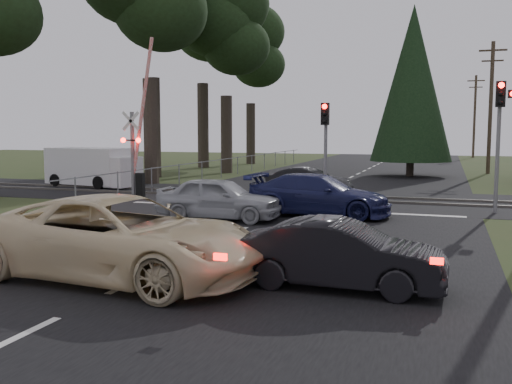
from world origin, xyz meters
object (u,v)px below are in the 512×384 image
at_px(utility_pole_mid, 491,105).
at_px(white_van, 95,167).
at_px(traffic_signal_right, 501,121).
at_px(dark_car_far, 308,182).
at_px(traffic_signal_center, 325,135).
at_px(cream_coupe, 120,238).
at_px(dark_hatchback, 340,255).
at_px(crossing_signal, 137,151).
at_px(utility_pole_far, 475,115).
at_px(blue_sedan, 319,195).
at_px(silver_car, 219,198).

bearing_deg(utility_pole_mid, white_van, -141.06).
distance_m(traffic_signal_right, dark_car_far, 8.87).
distance_m(traffic_signal_center, cream_coupe, 13.63).
distance_m(traffic_signal_right, dark_hatchback, 12.36).
bearing_deg(crossing_signal, utility_pole_far, 70.77).
relative_size(crossing_signal, utility_pole_mid, 0.77).
bearing_deg(traffic_signal_center, cream_coupe, -95.80).
height_order(utility_pole_mid, blue_sedan, utility_pole_mid).
bearing_deg(traffic_signal_center, silver_car, -112.93).
distance_m(dark_hatchback, blue_sedan, 9.25).
bearing_deg(dark_hatchback, crossing_signal, 44.65).
bearing_deg(crossing_signal, white_van, 142.31).
xyz_separation_m(utility_pole_mid, dark_car_far, (-8.70, -17.13, -4.08)).
bearing_deg(traffic_signal_center, crossing_signal, -173.85).
height_order(utility_pole_far, blue_sedan, utility_pole_far).
distance_m(crossing_signal, dark_hatchback, 16.36).
height_order(traffic_signal_right, dark_hatchback, traffic_signal_right).
bearing_deg(blue_sedan, silver_car, 125.64).
distance_m(silver_car, dark_car_far, 7.96).
distance_m(utility_pole_mid, dark_car_far, 19.64).
distance_m(utility_pole_far, dark_car_far, 43.21).
xyz_separation_m(traffic_signal_right, dark_hatchback, (-3.61, -11.51, -2.67)).
height_order(crossing_signal, white_van, crossing_signal).
xyz_separation_m(cream_coupe, silver_car, (-1.04, 7.74, -0.12)).
xyz_separation_m(traffic_signal_right, utility_pole_far, (0.95, 45.53, 1.41)).
bearing_deg(dark_hatchback, blue_sedan, 15.96).
height_order(traffic_signal_center, dark_car_far, traffic_signal_center).
height_order(traffic_signal_right, blue_sedan, traffic_signal_right).
bearing_deg(traffic_signal_right, utility_pole_mid, 87.34).
distance_m(dark_hatchback, white_van, 22.22).
distance_m(utility_pole_far, white_van, 46.49).
distance_m(traffic_signal_right, silver_car, 10.34).
bearing_deg(blue_sedan, cream_coupe, 171.64).
relative_size(cream_coupe, dark_hatchback, 1.53).
relative_size(dark_hatchback, white_van, 0.72).
relative_size(traffic_signal_center, blue_sedan, 0.82).
height_order(traffic_signal_center, utility_pole_mid, utility_pole_mid).
height_order(traffic_signal_center, white_van, traffic_signal_center).
distance_m(cream_coupe, blue_sedan, 9.84).
xyz_separation_m(cream_coupe, dark_car_far, (0.16, 15.61, -0.19)).
bearing_deg(silver_car, cream_coupe, -173.20).
relative_size(silver_car, white_van, 0.77).
xyz_separation_m(cream_coupe, white_van, (-11.64, 16.18, 0.20)).
xyz_separation_m(crossing_signal, silver_car, (5.87, -4.79, -1.34)).
height_order(cream_coupe, white_van, white_van).
bearing_deg(traffic_signal_center, blue_sedan, -81.33).
height_order(dark_hatchback, white_van, white_van).
relative_size(utility_pole_mid, silver_car, 2.14).
height_order(crossing_signal, utility_pole_mid, utility_pole_mid).
relative_size(traffic_signal_center, silver_car, 0.98).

